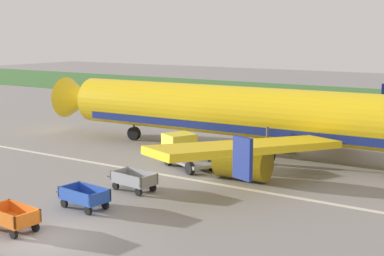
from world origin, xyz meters
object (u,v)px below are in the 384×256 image
(baggage_cart_fourth_in_row, at_px, (134,180))
(service_truck_beside_carts, at_px, (183,149))
(baggage_cart_third_in_row, at_px, (84,197))
(airplane, at_px, (261,114))
(baggage_cart_second_in_row, at_px, (12,217))

(baggage_cart_fourth_in_row, xyz_separation_m, service_truck_beside_carts, (-1.07, 6.53, 0.50))
(service_truck_beside_carts, bearing_deg, baggage_cart_fourth_in_row, -80.71)
(baggage_cart_third_in_row, height_order, baggage_cart_fourth_in_row, same)
(airplane, distance_m, service_truck_beside_carts, 6.64)
(airplane, height_order, baggage_cart_second_in_row, airplane)
(baggage_cart_third_in_row, xyz_separation_m, baggage_cart_fourth_in_row, (0.09, 3.87, 0.00))
(baggage_cart_fourth_in_row, height_order, service_truck_beside_carts, service_truck_beside_carts)
(baggage_cart_second_in_row, xyz_separation_m, baggage_cart_third_in_row, (0.50, 4.11, 0.00))
(baggage_cart_second_in_row, bearing_deg, baggage_cart_fourth_in_row, 85.77)
(airplane, bearing_deg, baggage_cart_fourth_in_row, -99.52)
(baggage_cart_third_in_row, bearing_deg, baggage_cart_fourth_in_row, 88.63)
(baggage_cart_third_in_row, distance_m, baggage_cart_fourth_in_row, 3.87)
(airplane, distance_m, baggage_cart_fourth_in_row, 12.48)
(baggage_cart_third_in_row, xyz_separation_m, service_truck_beside_carts, (-0.98, 10.40, 0.50))
(baggage_cart_third_in_row, height_order, service_truck_beside_carts, service_truck_beside_carts)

